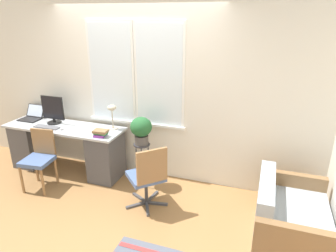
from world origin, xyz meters
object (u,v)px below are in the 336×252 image
monitor (53,110)px  desk_lamp (112,111)px  laptop (32,116)px  couch_loveseat (288,221)px  desk_chair_wooden (39,157)px  keyboard (47,127)px  mouse (62,129)px  office_chair_swivel (148,176)px  potted_plant (141,129)px  book_stack (101,133)px  plant_stand (142,150)px

monitor → desk_lamp: monitor is taller
desk_lamp → laptop: bearing=-178.1°
couch_loveseat → desk_chair_wooden: bearing=89.4°
monitor → keyboard: 0.29m
laptop → mouse: bearing=-17.7°
desk_lamp → office_chair_swivel: bearing=-38.0°
laptop → potted_plant: 2.01m
monitor → couch_loveseat: (3.51, -0.65, -0.70)m
monitor → mouse: size_ratio=6.69×
potted_plant → book_stack: bearing=-163.2°
laptop → desk_chair_wooden: (0.65, -0.64, -0.33)m
monitor → plant_stand: bearing=-2.8°
monitor → couch_loveseat: monitor is taller
book_stack → desk_chair_wooden: book_stack is taller
desk_chair_wooden → couch_loveseat: bearing=-7.0°
potted_plant → monitor: bearing=177.2°
keyboard → couch_loveseat: size_ratio=0.37×
desk_lamp → office_chair_swivel: 1.20m
laptop → keyboard: bearing=-26.2°
mouse → book_stack: 0.68m
mouse → plant_stand: mouse is taller
desk_chair_wooden → plant_stand: size_ratio=1.30×
monitor → desk_chair_wooden: monitor is taller
desk_lamp → plant_stand: bearing=-16.5°
office_chair_swivel → plant_stand: office_chair_swivel is taller
potted_plant → desk_lamp: bearing=163.5°
couch_loveseat → book_stack: bearing=80.9°
monitor → potted_plant: (1.53, -0.08, -0.09)m
office_chair_swivel → desk_lamp: bearing=-83.0°
plant_stand → laptop: bearing=176.9°
laptop → monitor: (0.47, -0.03, 0.16)m
desk_lamp → desk_chair_wooden: (-0.82, -0.69, -0.56)m
mouse → book_stack: size_ratio=0.31×
mouse → plant_stand: size_ratio=0.10×
laptop → couch_loveseat: (3.98, -0.68, -0.54)m
book_stack → couch_loveseat: book_stack is taller
potted_plant → keyboard: bearing=-174.7°
plant_stand → desk_chair_wooden: bearing=-158.5°
laptop → desk_chair_wooden: laptop is taller
keyboard → plant_stand: (1.50, 0.14, -0.21)m
book_stack → potted_plant: potted_plant is taller
laptop → desk_lamp: (1.47, 0.05, 0.22)m
couch_loveseat → plant_stand: (-1.97, 0.57, 0.29)m
keyboard → book_stack: book_stack is taller
office_chair_swivel → plant_stand: bearing=-103.9°
laptop → potted_plant: (2.00, -0.11, 0.07)m
monitor → potted_plant: monitor is taller
keyboard → plant_stand: 1.52m
keyboard → potted_plant: potted_plant is taller
mouse → office_chair_swivel: office_chair_swivel is taller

